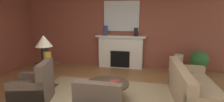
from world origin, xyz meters
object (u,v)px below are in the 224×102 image
at_px(armchair_near_window, 34,89).
at_px(side_table, 46,74).
at_px(vase_on_side_table, 48,58).
at_px(potted_plant, 199,62).
at_px(vase_mantel_left, 106,30).
at_px(mantel_mirror, 121,16).
at_px(coffee_table, 107,87).
at_px(table_lamp, 44,44).
at_px(vase_mantel_right, 136,32).
at_px(vase_tall_corner, 178,64).
at_px(fireplace, 121,53).
at_px(sofa, 193,91).

relative_size(armchair_near_window, side_table, 1.39).
distance_m(side_table, vase_on_side_table, 0.50).
bearing_deg(potted_plant, vase_mantel_left, 172.63).
height_order(mantel_mirror, coffee_table, mantel_mirror).
height_order(vase_mantel_left, potted_plant, vase_mantel_left).
bearing_deg(vase_on_side_table, coffee_table, -10.08).
distance_m(coffee_table, table_lamp, 2.05).
relative_size(coffee_table, vase_mantel_right, 3.46).
bearing_deg(potted_plant, coffee_table, -137.62).
bearing_deg(vase_tall_corner, potted_plant, -14.76).
xyz_separation_m(vase_mantel_left, potted_plant, (3.15, -0.41, -0.89)).
relative_size(fireplace, side_table, 2.57).
height_order(side_table, potted_plant, potted_plant).
relative_size(armchair_near_window, potted_plant, 1.17).
height_order(coffee_table, table_lamp, table_lamp).
distance_m(side_table, vase_mantel_right, 3.29).
relative_size(armchair_near_window, vase_mantel_left, 2.76).
bearing_deg(coffee_table, vase_on_side_table, 169.92).
relative_size(vase_mantel_right, vase_mantel_left, 0.82).
bearing_deg(sofa, vase_tall_corner, 91.65).
height_order(mantel_mirror, vase_mantel_right, mantel_mirror).
height_order(mantel_mirror, potted_plant, mantel_mirror).
bearing_deg(side_table, fireplace, 54.05).
bearing_deg(vase_tall_corner, table_lamp, -151.49).
distance_m(vase_mantel_right, vase_on_side_table, 3.17).
xyz_separation_m(vase_on_side_table, potted_plant, (4.12, 1.95, -0.37)).
xyz_separation_m(mantel_mirror, table_lamp, (-1.66, -2.41, -0.66)).
relative_size(fireplace, sofa, 0.84).
xyz_separation_m(fireplace, mantel_mirror, (0.00, 0.12, 1.32)).
bearing_deg(mantel_mirror, coffee_table, -87.12).
bearing_deg(armchair_near_window, coffee_table, 12.99).
bearing_deg(coffee_table, potted_plant, 42.38).
distance_m(fireplace, vase_tall_corner, 2.04).
bearing_deg(table_lamp, coffee_table, -12.93).
relative_size(mantel_mirror, vase_on_side_table, 3.86).
distance_m(coffee_table, vase_tall_corner, 3.04).
height_order(armchair_near_window, vase_on_side_table, vase_on_side_table).
distance_m(fireplace, potted_plant, 2.65).
xyz_separation_m(coffee_table, potted_plant, (2.46, 2.25, 0.16)).
bearing_deg(vase_tall_corner, vase_mantel_left, 174.41).
height_order(sofa, vase_on_side_table, vase_on_side_table).
bearing_deg(mantel_mirror, vase_mantel_left, -162.82).
xyz_separation_m(side_table, vase_tall_corner, (3.67, 1.99, -0.07)).
bearing_deg(vase_on_side_table, table_lamp, 141.34).
relative_size(coffee_table, side_table, 1.43).
bearing_deg(vase_mantel_left, side_table, -116.37).
bearing_deg(vase_mantel_right, vase_on_side_table, -131.12).
bearing_deg(vase_on_side_table, fireplace, 57.92).
bearing_deg(coffee_table, side_table, 167.07).
distance_m(table_lamp, vase_tall_corner, 4.27).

